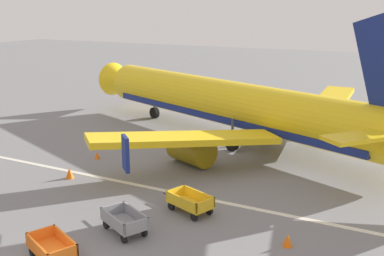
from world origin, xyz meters
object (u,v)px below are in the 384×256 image
(airplane, at_px, (238,106))
(baggage_cart_far_end, at_px, (190,202))
(traffic_cone_near_plane, at_px, (288,240))
(traffic_cone_by_carts, at_px, (97,155))
(baggage_cart_fourth_in_row, at_px, (124,221))
(baggage_cart_third_in_row, at_px, (52,248))
(traffic_cone_mid_apron, at_px, (70,173))

(airplane, xyz_separation_m, baggage_cart_far_end, (2.95, -14.20, -2.45))
(traffic_cone_near_plane, xyz_separation_m, traffic_cone_by_carts, (-16.37, 6.37, -0.04))
(baggage_cart_fourth_in_row, bearing_deg, baggage_cart_far_end, 63.55)
(baggage_cart_far_end, distance_m, traffic_cone_by_carts, 11.69)
(baggage_cart_third_in_row, distance_m, traffic_cone_near_plane, 10.82)
(traffic_cone_mid_apron, relative_size, traffic_cone_by_carts, 1.31)
(baggage_cart_third_in_row, bearing_deg, baggage_cart_far_end, 67.32)
(baggage_cart_third_in_row, bearing_deg, traffic_cone_by_carts, 120.80)
(traffic_cone_by_carts, bearing_deg, traffic_cone_near_plane, -21.28)
(traffic_cone_mid_apron, bearing_deg, airplane, 63.57)
(baggage_cart_third_in_row, height_order, traffic_cone_mid_apron, baggage_cart_third_in_row)
(airplane, xyz_separation_m, baggage_cart_fourth_in_row, (1.16, -17.81, -2.45))
(traffic_cone_mid_apron, bearing_deg, baggage_cart_third_in_row, -52.42)
(airplane, bearing_deg, baggage_cart_far_end, -78.25)
(traffic_cone_near_plane, bearing_deg, airplane, 119.74)
(traffic_cone_near_plane, bearing_deg, baggage_cart_far_end, 168.03)
(airplane, distance_m, baggage_cart_fourth_in_row, 18.02)
(baggage_cart_third_in_row, distance_m, traffic_cone_by_carts, 14.52)
(baggage_cart_third_in_row, bearing_deg, traffic_cone_near_plane, 34.28)
(baggage_cart_third_in_row, relative_size, baggage_cart_fourth_in_row, 1.01)
(baggage_cart_fourth_in_row, xyz_separation_m, traffic_cone_mid_apron, (-7.70, 4.64, -0.24))
(traffic_cone_near_plane, bearing_deg, traffic_cone_mid_apron, 171.59)
(baggage_cart_third_in_row, xyz_separation_m, traffic_cone_by_carts, (-7.43, 12.47, -0.33))
(baggage_cart_third_in_row, bearing_deg, baggage_cart_fourth_in_row, 71.19)
(airplane, xyz_separation_m, traffic_cone_mid_apron, (-6.55, -13.18, -2.69))
(baggage_cart_far_end, distance_m, traffic_cone_mid_apron, 9.56)
(traffic_cone_mid_apron, xyz_separation_m, traffic_cone_by_carts, (-1.00, 4.10, -0.08))
(airplane, height_order, traffic_cone_mid_apron, airplane)
(baggage_cart_third_in_row, bearing_deg, traffic_cone_mid_apron, 127.58)
(baggage_cart_far_end, bearing_deg, baggage_cart_third_in_row, -112.68)
(airplane, height_order, traffic_cone_by_carts, airplane)
(baggage_cart_fourth_in_row, relative_size, traffic_cone_by_carts, 6.39)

